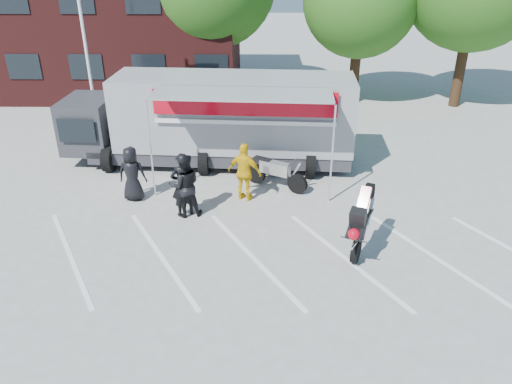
{
  "coord_description": "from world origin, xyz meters",
  "views": [
    {
      "loc": [
        0.41,
        -9.85,
        7.41
      ],
      "look_at": [
        0.26,
        2.22,
        1.3
      ],
      "focal_mm": 35.0,
      "sensor_mm": 36.0,
      "label": 1
    }
  ],
  "objects_px": {
    "flagpole": "(87,10)",
    "parked_motorcycle": "(276,188)",
    "transporter_truck": "(222,163)",
    "stunt_bike_rider": "(361,249)",
    "spectator_leather_b": "(183,185)",
    "spectator_leather_a": "(132,174)",
    "spectator_leather_c": "(185,186)",
    "spectator_hivis": "(245,172)"
  },
  "relations": [
    {
      "from": "spectator_leather_c",
      "to": "spectator_hivis",
      "type": "bearing_deg",
      "value": -161.94
    },
    {
      "from": "transporter_truck",
      "to": "flagpole",
      "type": "bearing_deg",
      "value": 154.56
    },
    {
      "from": "spectator_leather_a",
      "to": "spectator_leather_c",
      "type": "xyz_separation_m",
      "value": [
        1.8,
        -0.99,
        0.09
      ]
    },
    {
      "from": "stunt_bike_rider",
      "to": "spectator_hivis",
      "type": "distance_m",
      "value": 4.39
    },
    {
      "from": "flagpole",
      "to": "parked_motorcycle",
      "type": "xyz_separation_m",
      "value": [
        7.14,
        -4.88,
        -5.05
      ]
    },
    {
      "from": "stunt_bike_rider",
      "to": "spectator_leather_a",
      "type": "distance_m",
      "value": 7.36
    },
    {
      "from": "transporter_truck",
      "to": "spectator_leather_c",
      "type": "relative_size",
      "value": 5.24
    },
    {
      "from": "parked_motorcycle",
      "to": "spectator_leather_c",
      "type": "relative_size",
      "value": 1.17
    },
    {
      "from": "spectator_leather_a",
      "to": "spectator_leather_b",
      "type": "bearing_deg",
      "value": 151.76
    },
    {
      "from": "parked_motorcycle",
      "to": "spectator_leather_c",
      "type": "xyz_separation_m",
      "value": [
        -2.74,
        -1.86,
        0.97
      ]
    },
    {
      "from": "spectator_leather_b",
      "to": "parked_motorcycle",
      "type": "bearing_deg",
      "value": -167.53
    },
    {
      "from": "transporter_truck",
      "to": "stunt_bike_rider",
      "type": "xyz_separation_m",
      "value": [
        4.18,
        -5.72,
        0.0
      ]
    },
    {
      "from": "flagpole",
      "to": "spectator_leather_c",
      "type": "relative_size",
      "value": 4.11
    },
    {
      "from": "spectator_leather_c",
      "to": "flagpole",
      "type": "bearing_deg",
      "value": -69.22
    },
    {
      "from": "spectator_leather_a",
      "to": "spectator_leather_c",
      "type": "distance_m",
      "value": 2.06
    },
    {
      "from": "transporter_truck",
      "to": "spectator_hivis",
      "type": "xyz_separation_m",
      "value": [
        0.97,
        -2.88,
        0.95
      ]
    },
    {
      "from": "parked_motorcycle",
      "to": "spectator_hivis",
      "type": "bearing_deg",
      "value": 159.36
    },
    {
      "from": "transporter_truck",
      "to": "spectator_leather_b",
      "type": "bearing_deg",
      "value": -98.33
    },
    {
      "from": "transporter_truck",
      "to": "stunt_bike_rider",
      "type": "distance_m",
      "value": 7.09
    },
    {
      "from": "spectator_leather_b",
      "to": "spectator_leather_a",
      "type": "bearing_deg",
      "value": -50.76
    },
    {
      "from": "parked_motorcycle",
      "to": "spectator_hivis",
      "type": "relative_size",
      "value": 1.2
    },
    {
      "from": "spectator_leather_b",
      "to": "spectator_hivis",
      "type": "relative_size",
      "value": 1.05
    },
    {
      "from": "stunt_bike_rider",
      "to": "parked_motorcycle",
      "type": "bearing_deg",
      "value": 144.32
    },
    {
      "from": "flagpole",
      "to": "spectator_leather_c",
      "type": "height_order",
      "value": "flagpole"
    },
    {
      "from": "stunt_bike_rider",
      "to": "transporter_truck",
      "type": "bearing_deg",
      "value": 149.64
    },
    {
      "from": "transporter_truck",
      "to": "spectator_leather_b",
      "type": "xyz_separation_m",
      "value": [
        -0.81,
        -3.89,
        1.0
      ]
    },
    {
      "from": "spectator_hivis",
      "to": "flagpole",
      "type": "bearing_deg",
      "value": -21.17
    },
    {
      "from": "spectator_leather_b",
      "to": "flagpole",
      "type": "bearing_deg",
      "value": -78.38
    },
    {
      "from": "transporter_truck",
      "to": "spectator_leather_a",
      "type": "relative_size",
      "value": 5.76
    },
    {
      "from": "flagpole",
      "to": "spectator_leather_b",
      "type": "bearing_deg",
      "value": -57.15
    },
    {
      "from": "spectator_leather_b",
      "to": "spectator_hivis",
      "type": "bearing_deg",
      "value": -171.61
    },
    {
      "from": "flagpole",
      "to": "spectator_hivis",
      "type": "xyz_separation_m",
      "value": [
        6.13,
        -5.73,
        -4.11
      ]
    },
    {
      "from": "spectator_leather_c",
      "to": "spectator_leather_b",
      "type": "bearing_deg",
      "value": -15.48
    },
    {
      "from": "flagpole",
      "to": "transporter_truck",
      "type": "relative_size",
      "value": 0.79
    },
    {
      "from": "parked_motorcycle",
      "to": "spectator_leather_c",
      "type": "bearing_deg",
      "value": 153.57
    },
    {
      "from": "stunt_bike_rider",
      "to": "spectator_hivis",
      "type": "bearing_deg",
      "value": 162.02
    },
    {
      "from": "parked_motorcycle",
      "to": "spectator_leather_a",
      "type": "bearing_deg",
      "value": 130.18
    },
    {
      "from": "spectator_hivis",
      "to": "stunt_bike_rider",
      "type": "bearing_deg",
      "value": 160.41
    },
    {
      "from": "spectator_leather_c",
      "to": "spectator_hivis",
      "type": "distance_m",
      "value": 2.0
    },
    {
      "from": "spectator_leather_b",
      "to": "spectator_leather_c",
      "type": "xyz_separation_m",
      "value": [
        0.05,
        -0.0,
        -0.03
      ]
    },
    {
      "from": "flagpole",
      "to": "spectator_leather_a",
      "type": "distance_m",
      "value": 7.56
    },
    {
      "from": "flagpole",
      "to": "transporter_truck",
      "type": "distance_m",
      "value": 7.76
    }
  ]
}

